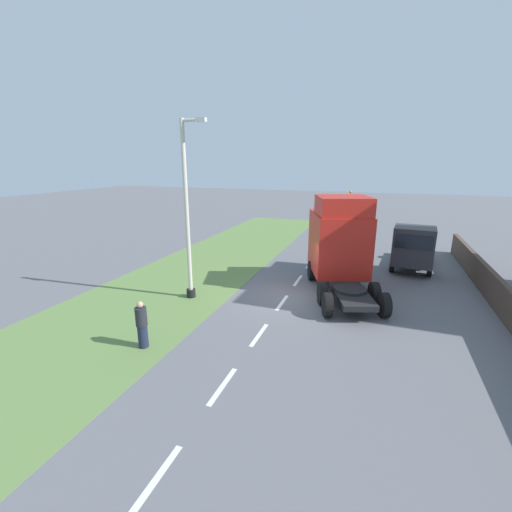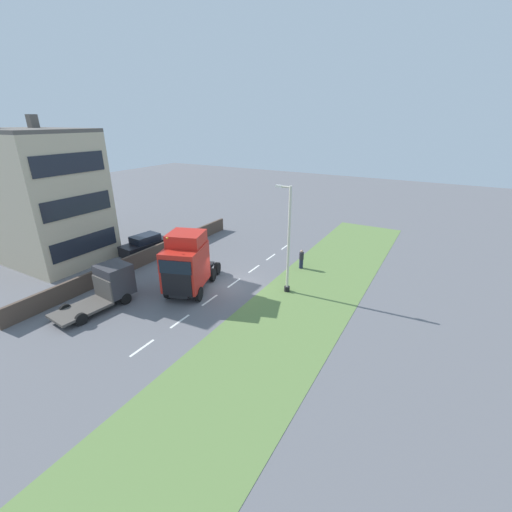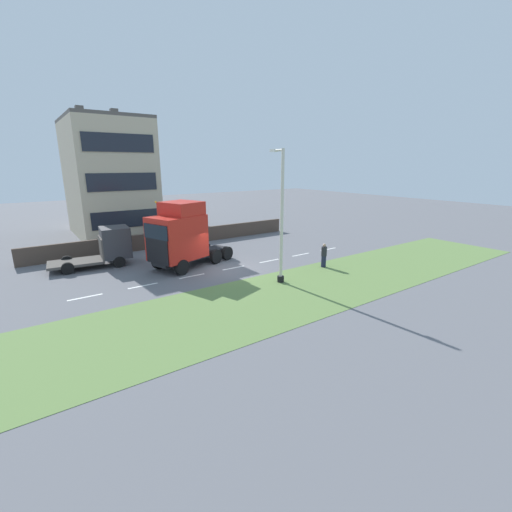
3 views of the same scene
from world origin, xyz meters
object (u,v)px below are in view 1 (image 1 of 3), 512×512
object	(u,v)px
lamp_post	(188,222)
flatbed_truck	(413,248)
lorry_cab	(340,243)
pedestrian	(142,325)

from	to	relation	value
lamp_post	flatbed_truck	bearing A→B (deg)	37.49
lorry_cab	lamp_post	distance (m)	7.47
lamp_post	pedestrian	world-z (taller)	lamp_post
pedestrian	lamp_post	bearing A→B (deg)	98.82
flatbed_truck	pedestrian	distance (m)	15.42
flatbed_truck	pedestrian	world-z (taller)	flatbed_truck
flatbed_truck	lamp_post	bearing A→B (deg)	43.17
lorry_cab	flatbed_truck	xyz separation A→B (m)	(3.75, 3.90, -0.88)
lorry_cab	lamp_post	size ratio (longest dim) A/B	0.83
lamp_post	lorry_cab	bearing A→B (deg)	31.14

